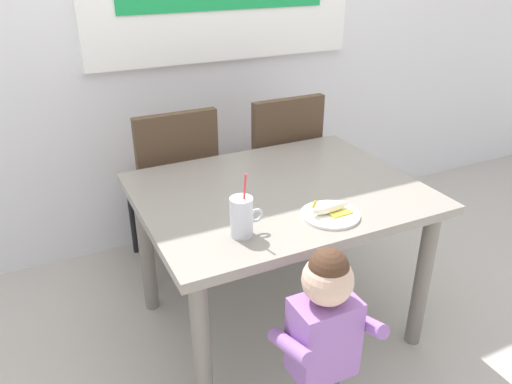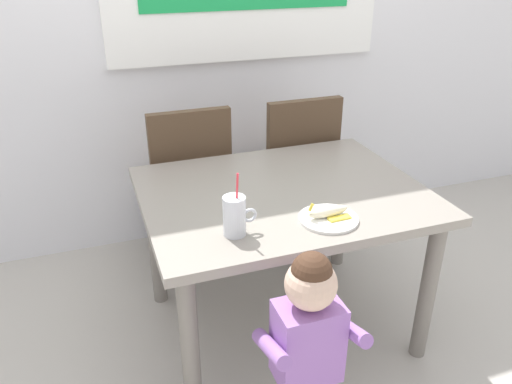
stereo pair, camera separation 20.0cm
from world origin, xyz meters
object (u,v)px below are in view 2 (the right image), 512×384
object	(u,v)px
dining_table	(283,211)
peeled_banana	(329,212)
milk_cup	(235,218)
dining_chair_left	(188,179)
snack_plate	(328,219)
dining_chair_right	(294,165)
toddler_standing	(308,333)

from	to	relation	value
dining_table	peeled_banana	world-z (taller)	peeled_banana
milk_cup	dining_chair_left	bearing A→B (deg)	88.46
dining_chair_left	milk_cup	world-z (taller)	milk_cup
dining_table	dining_chair_left	bearing A→B (deg)	112.72
milk_cup	snack_plate	xyz separation A→B (m)	(0.37, -0.02, -0.06)
dining_chair_right	snack_plate	bearing A→B (deg)	73.72
milk_cup	snack_plate	size ratio (longest dim) A/B	1.09
dining_chair_right	toddler_standing	bearing A→B (deg)	68.52
toddler_standing	peeled_banana	distance (m)	0.48
toddler_standing	dining_table	bearing A→B (deg)	75.42
dining_chair_right	peeled_banana	xyz separation A→B (m)	(-0.28, -0.95, 0.23)
dining_chair_right	milk_cup	world-z (taller)	milk_cup
peeled_banana	dining_chair_right	bearing A→B (deg)	73.79
dining_chair_left	milk_cup	bearing A→B (deg)	88.46
snack_plate	peeled_banana	xyz separation A→B (m)	(0.00, 0.01, 0.03)
dining_chair_left	snack_plate	bearing A→B (deg)	109.45
dining_table	dining_chair_right	world-z (taller)	dining_chair_right
dining_chair_right	peeled_banana	bearing A→B (deg)	73.79
dining_chair_left	toddler_standing	world-z (taller)	dining_chair_left
toddler_standing	milk_cup	bearing A→B (deg)	111.52
dining_chair_right	dining_table	bearing A→B (deg)	62.38
dining_chair_right	milk_cup	xyz separation A→B (m)	(-0.65, -0.93, 0.26)
dining_table	dining_chair_left	distance (m)	0.73
dining_table	snack_plate	world-z (taller)	snack_plate
milk_cup	peeled_banana	xyz separation A→B (m)	(0.37, -0.01, -0.04)
peeled_banana	milk_cup	bearing A→B (deg)	178.08
dining_chair_left	dining_table	bearing A→B (deg)	112.72
dining_chair_left	dining_chair_right	bearing A→B (deg)	178.67
snack_plate	dining_table	bearing A→B (deg)	101.75
dining_chair_left	dining_chair_right	world-z (taller)	same
toddler_standing	milk_cup	distance (m)	0.47
dining_table	dining_chair_left	xyz separation A→B (m)	(-0.28, 0.67, -0.09)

